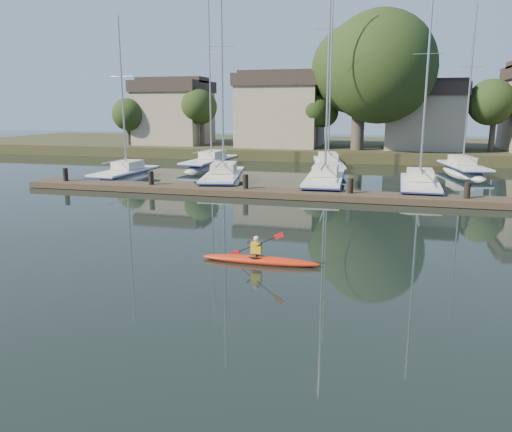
% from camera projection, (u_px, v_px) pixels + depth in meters
% --- Properties ---
extents(ground, '(160.00, 160.00, 0.00)m').
position_uv_depth(ground, '(213.00, 277.00, 15.10)').
color(ground, black).
rests_on(ground, ground).
extents(kayak, '(4.03, 0.83, 1.29)m').
position_uv_depth(kayak, '(260.00, 259.00, 16.40)').
color(kayak, red).
rests_on(kayak, ground).
extents(dock, '(34.00, 2.00, 1.80)m').
position_uv_depth(dock, '(296.00, 194.00, 28.28)').
color(dock, '#463928').
rests_on(dock, ground).
extents(sailboat_0, '(2.48, 7.86, 12.35)m').
position_uv_depth(sailboat_0, '(126.00, 182.00, 35.51)').
color(sailboat_0, white).
rests_on(sailboat_0, ground).
extents(sailboat_1, '(4.08, 9.58, 15.22)m').
position_uv_depth(sailboat_1, '(223.00, 186.00, 33.57)').
color(sailboat_1, white).
rests_on(sailboat_1, ground).
extents(sailboat_2, '(2.90, 10.16, 16.62)m').
position_uv_depth(sailboat_2, '(324.00, 190.00, 32.09)').
color(sailboat_2, white).
rests_on(sailboat_2, ground).
extents(sailboat_3, '(2.41, 8.68, 13.93)m').
position_uv_depth(sailboat_3, '(419.00, 195.00, 30.19)').
color(sailboat_3, white).
rests_on(sailboat_3, ground).
extents(sailboat_5, '(2.86, 9.85, 16.11)m').
position_uv_depth(sailboat_5, '(210.00, 169.00, 42.87)').
color(sailboat_5, white).
rests_on(sailboat_5, ground).
extents(sailboat_6, '(4.07, 10.83, 16.86)m').
position_uv_depth(sailboat_6, '(328.00, 171.00, 41.09)').
color(sailboat_6, white).
rests_on(sailboat_6, ground).
extents(sailboat_7, '(3.76, 8.81, 13.78)m').
position_uv_depth(sailboat_7, '(463.00, 176.00, 38.64)').
color(sailboat_7, white).
rests_on(sailboat_7, ground).
extents(shore, '(90.00, 25.25, 12.75)m').
position_uv_depth(shore, '(357.00, 124.00, 52.04)').
color(shore, '#2A381C').
rests_on(shore, ground).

